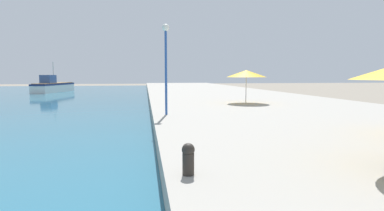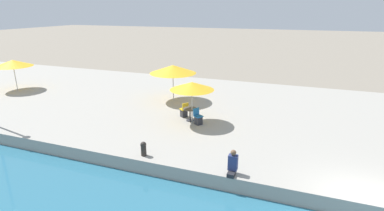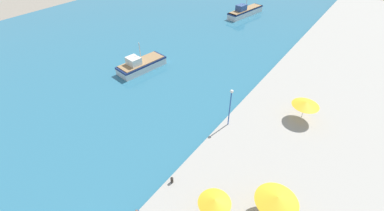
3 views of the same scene
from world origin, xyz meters
name	(u,v)px [view 1 (image 1 of 3)]	position (x,y,z in m)	size (l,w,h in m)	color
quay_promenade	(218,95)	(8.00, 37.00, 0.34)	(16.00, 90.00, 0.67)	#A39E93
fishing_boat_mid	(53,86)	(-14.67, 53.07, 0.97)	(3.98, 10.51, 4.74)	silver
cafe_umbrella_striped	(246,74)	(6.90, 23.89, 2.80)	(2.89, 2.89, 2.38)	#B7B7B7
mooring_bollard	(188,158)	(0.49, 8.83, 1.02)	(0.26, 0.26, 0.65)	#2D2823
lamppost	(166,54)	(0.70, 18.23, 3.77)	(0.36, 0.36, 4.56)	#28519E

